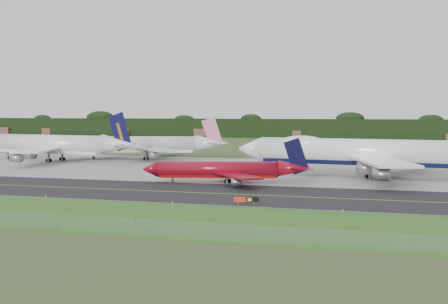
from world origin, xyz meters
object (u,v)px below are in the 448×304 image
jet_star_tail (146,145)px  taxiway_sign (246,200)px  jet_ba_747 (367,153)px  jet_red_737 (227,170)px  jet_navy_gold (55,145)px

jet_star_tail → taxiway_sign: size_ratio=12.66×
jet_star_tail → jet_ba_747: bearing=-26.2°
jet_red_737 → taxiway_sign: (13.61, -33.37, -1.89)m
taxiway_sign → jet_star_tail: bearing=123.1°
taxiway_sign → jet_red_737: bearing=112.2°
jet_navy_gold → taxiway_sign: jet_navy_gold is taller
jet_ba_747 → jet_red_737: size_ratio=1.87×
jet_ba_747 → jet_star_tail: bearing=153.8°
jet_ba_747 → jet_navy_gold: (-104.14, 21.25, -0.76)m
jet_red_737 → jet_navy_gold: (-73.62, 43.72, 2.52)m
jet_ba_747 → jet_star_tail: (-78.49, 38.55, -1.25)m
jet_red_737 → jet_star_tail: (-47.98, 61.02, 2.02)m
jet_navy_gold → jet_ba_747: bearing=-11.5°
jet_ba_747 → taxiway_sign: 58.57m
jet_ba_747 → taxiway_sign: bearing=-106.8°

